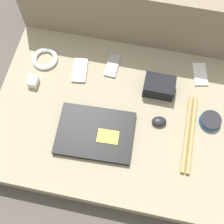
{
  "coord_description": "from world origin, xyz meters",
  "views": [
    {
      "loc": [
        0.11,
        -0.54,
        1.37
      ],
      "look_at": [
        0.0,
        0.0,
        0.12
      ],
      "focal_mm": 50.0,
      "sensor_mm": 36.0,
      "label": 1
    }
  ],
  "objects_px": {
    "speaker_puck": "(210,121)",
    "computer_mouse": "(159,121)",
    "phone_silver": "(80,70)",
    "charger_brick": "(33,82)",
    "phone_black": "(200,74)",
    "phone_small": "(113,65)",
    "camera_pouch": "(159,87)",
    "laptop": "(95,133)"
  },
  "relations": [
    {
      "from": "speaker_puck",
      "to": "computer_mouse",
      "type": "bearing_deg",
      "value": -167.49
    },
    {
      "from": "phone_silver",
      "to": "charger_brick",
      "type": "distance_m",
      "value": 0.22
    },
    {
      "from": "computer_mouse",
      "to": "speaker_puck",
      "type": "height_order",
      "value": "same"
    },
    {
      "from": "computer_mouse",
      "to": "speaker_puck",
      "type": "xyz_separation_m",
      "value": [
        0.22,
        0.05,
        -0.0
      ]
    },
    {
      "from": "phone_black",
      "to": "speaker_puck",
      "type": "bearing_deg",
      "value": -86.7
    },
    {
      "from": "phone_black",
      "to": "charger_brick",
      "type": "bearing_deg",
      "value": -176.78
    },
    {
      "from": "computer_mouse",
      "to": "charger_brick",
      "type": "height_order",
      "value": "charger_brick"
    },
    {
      "from": "phone_small",
      "to": "charger_brick",
      "type": "height_order",
      "value": "charger_brick"
    },
    {
      "from": "phone_silver",
      "to": "camera_pouch",
      "type": "distance_m",
      "value": 0.38
    },
    {
      "from": "speaker_puck",
      "to": "charger_brick",
      "type": "height_order",
      "value": "charger_brick"
    },
    {
      "from": "computer_mouse",
      "to": "phone_small",
      "type": "relative_size",
      "value": 0.57
    },
    {
      "from": "charger_brick",
      "to": "camera_pouch",
      "type": "bearing_deg",
      "value": 8.4
    },
    {
      "from": "phone_black",
      "to": "phone_small",
      "type": "xyz_separation_m",
      "value": [
        -0.41,
        -0.04,
        0.0
      ]
    },
    {
      "from": "laptop",
      "to": "phone_small",
      "type": "bearing_deg",
      "value": 86.69
    },
    {
      "from": "phone_black",
      "to": "camera_pouch",
      "type": "xyz_separation_m",
      "value": [
        -0.18,
        -0.12,
        0.03
      ]
    },
    {
      "from": "speaker_puck",
      "to": "phone_silver",
      "type": "distance_m",
      "value": 0.64
    },
    {
      "from": "computer_mouse",
      "to": "phone_silver",
      "type": "xyz_separation_m",
      "value": [
        -0.4,
        0.18,
        -0.01
      ]
    },
    {
      "from": "computer_mouse",
      "to": "phone_small",
      "type": "xyz_separation_m",
      "value": [
        -0.26,
        0.24,
        -0.01
      ]
    },
    {
      "from": "phone_small",
      "to": "camera_pouch",
      "type": "height_order",
      "value": "camera_pouch"
    },
    {
      "from": "phone_black",
      "to": "camera_pouch",
      "type": "bearing_deg",
      "value": -158.17
    },
    {
      "from": "phone_silver",
      "to": "laptop",
      "type": "bearing_deg",
      "value": -71.35
    },
    {
      "from": "phone_small",
      "to": "charger_brick",
      "type": "distance_m",
      "value": 0.38
    },
    {
      "from": "computer_mouse",
      "to": "speaker_puck",
      "type": "distance_m",
      "value": 0.22
    },
    {
      "from": "phone_black",
      "to": "computer_mouse",
      "type": "bearing_deg",
      "value": -130.96
    },
    {
      "from": "camera_pouch",
      "to": "charger_brick",
      "type": "distance_m",
      "value": 0.58
    },
    {
      "from": "phone_black",
      "to": "phone_small",
      "type": "bearing_deg",
      "value": 173.02
    },
    {
      "from": "laptop",
      "to": "phone_silver",
      "type": "height_order",
      "value": "laptop"
    },
    {
      "from": "laptop",
      "to": "phone_small",
      "type": "height_order",
      "value": "laptop"
    },
    {
      "from": "computer_mouse",
      "to": "charger_brick",
      "type": "xyz_separation_m",
      "value": [
        -0.59,
        0.07,
        0.0
      ]
    },
    {
      "from": "phone_silver",
      "to": "camera_pouch",
      "type": "relative_size",
      "value": 0.97
    },
    {
      "from": "phone_small",
      "to": "camera_pouch",
      "type": "distance_m",
      "value": 0.25
    },
    {
      "from": "computer_mouse",
      "to": "camera_pouch",
      "type": "distance_m",
      "value": 0.16
    },
    {
      "from": "computer_mouse",
      "to": "phone_silver",
      "type": "distance_m",
      "value": 0.44
    },
    {
      "from": "laptop",
      "to": "speaker_puck",
      "type": "xyz_separation_m",
      "value": [
        0.48,
        0.16,
        0.0
      ]
    },
    {
      "from": "speaker_puck",
      "to": "laptop",
      "type": "bearing_deg",
      "value": -161.79
    },
    {
      "from": "laptop",
      "to": "computer_mouse",
      "type": "distance_m",
      "value": 0.28
    },
    {
      "from": "phone_silver",
      "to": "phone_small",
      "type": "relative_size",
      "value": 1.06
    },
    {
      "from": "speaker_puck",
      "to": "phone_small",
      "type": "bearing_deg",
      "value": 157.73
    },
    {
      "from": "laptop",
      "to": "phone_black",
      "type": "height_order",
      "value": "laptop"
    },
    {
      "from": "laptop",
      "to": "phone_silver",
      "type": "distance_m",
      "value": 0.33
    },
    {
      "from": "laptop",
      "to": "camera_pouch",
      "type": "distance_m",
      "value": 0.36
    },
    {
      "from": "phone_black",
      "to": "camera_pouch",
      "type": "relative_size",
      "value": 0.94
    }
  ]
}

